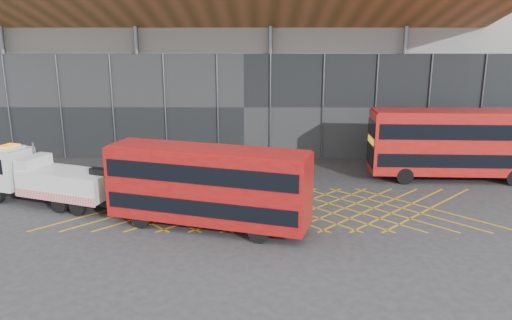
{
  "coord_description": "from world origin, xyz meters",
  "views": [
    {
      "loc": [
        3.22,
        -26.47,
        9.67
      ],
      "look_at": [
        3.0,
        1.5,
        2.4
      ],
      "focal_mm": 35.0,
      "sensor_mm": 36.0,
      "label": 1
    }
  ],
  "objects_px": {
    "recovery_truck": "(44,178)",
    "bus_second": "(459,142)",
    "bus_towed": "(207,184)",
    "worker": "(134,205)"
  },
  "relations": [
    {
      "from": "recovery_truck",
      "to": "worker",
      "type": "height_order",
      "value": "recovery_truck"
    },
    {
      "from": "recovery_truck",
      "to": "bus_second",
      "type": "bearing_deg",
      "value": 31.35
    },
    {
      "from": "bus_towed",
      "to": "bus_second",
      "type": "height_order",
      "value": "bus_second"
    },
    {
      "from": "recovery_truck",
      "to": "bus_towed",
      "type": "height_order",
      "value": "bus_towed"
    },
    {
      "from": "bus_towed",
      "to": "bus_second",
      "type": "distance_m",
      "value": 17.85
    },
    {
      "from": "bus_towed",
      "to": "worker",
      "type": "relative_size",
      "value": 5.34
    },
    {
      "from": "bus_second",
      "to": "bus_towed",
      "type": "bearing_deg",
      "value": -149.13
    },
    {
      "from": "bus_towed",
      "to": "worker",
      "type": "height_order",
      "value": "bus_towed"
    },
    {
      "from": "bus_towed",
      "to": "bus_second",
      "type": "relative_size",
      "value": 0.9
    },
    {
      "from": "bus_second",
      "to": "recovery_truck",
      "type": "bearing_deg",
      "value": -166.63
    }
  ]
}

